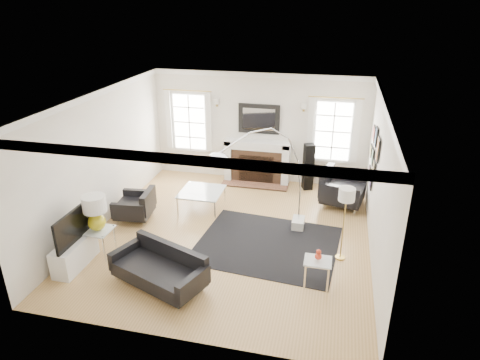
% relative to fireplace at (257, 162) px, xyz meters
% --- Properties ---
extents(floor, '(6.00, 6.00, 0.00)m').
position_rel_fireplace_xyz_m(floor, '(0.00, -2.79, -0.54)').
color(floor, '#AB7F47').
rests_on(floor, ground).
extents(back_wall, '(5.50, 0.04, 2.80)m').
position_rel_fireplace_xyz_m(back_wall, '(0.00, 0.21, 0.86)').
color(back_wall, silver).
rests_on(back_wall, floor).
extents(front_wall, '(5.50, 0.04, 2.80)m').
position_rel_fireplace_xyz_m(front_wall, '(0.00, -5.79, 0.86)').
color(front_wall, silver).
rests_on(front_wall, floor).
extents(left_wall, '(0.04, 6.00, 2.80)m').
position_rel_fireplace_xyz_m(left_wall, '(-2.75, -2.79, 0.86)').
color(left_wall, silver).
rests_on(left_wall, floor).
extents(right_wall, '(0.04, 6.00, 2.80)m').
position_rel_fireplace_xyz_m(right_wall, '(2.75, -2.79, 0.86)').
color(right_wall, silver).
rests_on(right_wall, floor).
extents(ceiling, '(5.50, 6.00, 0.02)m').
position_rel_fireplace_xyz_m(ceiling, '(0.00, -2.79, 2.26)').
color(ceiling, white).
rests_on(ceiling, back_wall).
extents(crown_molding, '(5.50, 6.00, 0.12)m').
position_rel_fireplace_xyz_m(crown_molding, '(0.00, -2.79, 2.20)').
color(crown_molding, white).
rests_on(crown_molding, back_wall).
extents(fireplace, '(1.70, 0.69, 1.11)m').
position_rel_fireplace_xyz_m(fireplace, '(0.00, 0.00, 0.00)').
color(fireplace, white).
rests_on(fireplace, floor).
extents(mantel_mirror, '(1.05, 0.07, 0.75)m').
position_rel_fireplace_xyz_m(mantel_mirror, '(0.00, 0.16, 1.11)').
color(mantel_mirror, black).
rests_on(mantel_mirror, back_wall).
extents(window_left, '(1.24, 0.15, 1.62)m').
position_rel_fireplace_xyz_m(window_left, '(-1.85, 0.16, 0.92)').
color(window_left, white).
rests_on(window_left, back_wall).
extents(window_right, '(1.24, 0.15, 1.62)m').
position_rel_fireplace_xyz_m(window_right, '(1.85, 0.16, 0.92)').
color(window_right, white).
rests_on(window_right, back_wall).
extents(gallery_wall, '(0.04, 1.73, 1.29)m').
position_rel_fireplace_xyz_m(gallery_wall, '(2.72, -1.50, 0.99)').
color(gallery_wall, black).
rests_on(gallery_wall, right_wall).
extents(tv_unit, '(0.35, 1.00, 1.09)m').
position_rel_fireplace_xyz_m(tv_unit, '(-2.44, -4.49, -0.21)').
color(tv_unit, white).
rests_on(tv_unit, floor).
extents(area_rug, '(2.86, 2.46, 0.01)m').
position_rel_fireplace_xyz_m(area_rug, '(0.80, -3.01, -0.54)').
color(area_rug, black).
rests_on(area_rug, floor).
extents(sofa, '(1.80, 1.29, 0.54)m').
position_rel_fireplace_xyz_m(sofa, '(-0.74, -4.63, -0.25)').
color(sofa, black).
rests_on(sofa, floor).
extents(armchair_left, '(0.83, 0.91, 0.56)m').
position_rel_fireplace_xyz_m(armchair_left, '(-2.14, -2.61, -0.23)').
color(armchair_left, black).
rests_on(armchair_left, floor).
extents(armchair_right, '(1.10, 1.19, 0.70)m').
position_rel_fireplace_xyz_m(armchair_right, '(2.13, -0.89, -0.15)').
color(armchair_right, black).
rests_on(armchair_right, floor).
extents(coffee_table, '(0.94, 0.94, 0.42)m').
position_rel_fireplace_xyz_m(coffee_table, '(-0.94, -1.76, -0.16)').
color(coffee_table, silver).
rests_on(coffee_table, floor).
extents(side_table_left, '(0.49, 0.49, 0.53)m').
position_rel_fireplace_xyz_m(side_table_left, '(-2.20, -4.06, -0.11)').
color(side_table_left, silver).
rests_on(side_table_left, floor).
extents(nesting_table, '(0.45, 0.38, 0.49)m').
position_rel_fireplace_xyz_m(nesting_table, '(1.82, -4.09, -0.16)').
color(nesting_table, silver).
rests_on(nesting_table, floor).
extents(gourd_lamp, '(0.43, 0.43, 0.68)m').
position_rel_fireplace_xyz_m(gourd_lamp, '(-2.20, -4.06, 0.39)').
color(gourd_lamp, gold).
rests_on(gourd_lamp, side_table_left).
extents(orange_vase, '(0.12, 0.12, 0.19)m').
position_rel_fireplace_xyz_m(orange_vase, '(1.82, -4.09, 0.06)').
color(orange_vase, red).
rests_on(orange_vase, nesting_table).
extents(arc_floor_lamp, '(1.67, 1.55, 2.36)m').
position_rel_fireplace_xyz_m(arc_floor_lamp, '(0.62, -2.78, 0.74)').
color(arc_floor_lamp, silver).
rests_on(arc_floor_lamp, floor).
extents(stick_floor_lamp, '(0.29, 0.29, 1.43)m').
position_rel_fireplace_xyz_m(stick_floor_lamp, '(2.20, -3.17, 0.70)').
color(stick_floor_lamp, '#B5933E').
rests_on(stick_floor_lamp, floor).
extents(speaker_tower, '(0.31, 0.31, 1.18)m').
position_rel_fireplace_xyz_m(speaker_tower, '(1.33, -0.14, 0.05)').
color(speaker_tower, black).
rests_on(speaker_tower, floor).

